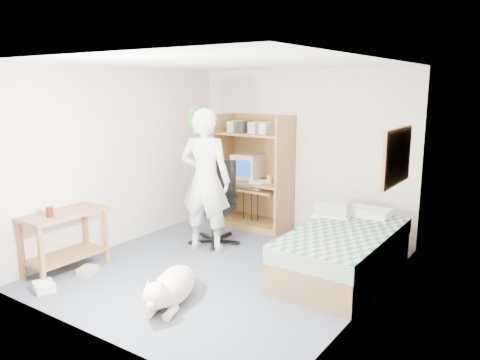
% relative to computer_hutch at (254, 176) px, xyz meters
% --- Properties ---
extents(floor, '(4.00, 4.00, 0.00)m').
position_rel_computer_hutch_xyz_m(floor, '(0.70, -1.74, -0.82)').
color(floor, '#434C5C').
rests_on(floor, ground).
extents(wall_back, '(3.60, 0.02, 2.50)m').
position_rel_computer_hutch_xyz_m(wall_back, '(0.70, 0.26, 0.43)').
color(wall_back, beige).
rests_on(wall_back, floor).
extents(wall_right, '(0.02, 4.00, 2.50)m').
position_rel_computer_hutch_xyz_m(wall_right, '(2.50, -1.74, 0.43)').
color(wall_right, beige).
rests_on(wall_right, floor).
extents(wall_left, '(0.02, 4.00, 2.50)m').
position_rel_computer_hutch_xyz_m(wall_left, '(-1.10, -1.74, 0.43)').
color(wall_left, beige).
rests_on(wall_left, floor).
extents(ceiling, '(3.60, 4.00, 0.02)m').
position_rel_computer_hutch_xyz_m(ceiling, '(0.70, -1.74, 1.68)').
color(ceiling, white).
rests_on(ceiling, wall_back).
extents(computer_hutch, '(1.20, 0.63, 1.80)m').
position_rel_computer_hutch_xyz_m(computer_hutch, '(0.00, 0.00, 0.00)').
color(computer_hutch, olive).
rests_on(computer_hutch, floor).
extents(bed, '(1.02, 2.02, 0.66)m').
position_rel_computer_hutch_xyz_m(bed, '(2.00, -1.12, -0.53)').
color(bed, brown).
rests_on(bed, floor).
extents(side_desk, '(0.50, 1.00, 0.75)m').
position_rel_computer_hutch_xyz_m(side_desk, '(-0.85, -2.94, -0.33)').
color(side_desk, brown).
rests_on(side_desk, floor).
extents(corkboard, '(0.04, 0.94, 0.66)m').
position_rel_computer_hutch_xyz_m(corkboard, '(2.47, -0.84, 0.63)').
color(corkboard, olive).
rests_on(corkboard, wall_right).
extents(office_chair, '(0.66, 0.67, 1.18)m').
position_rel_computer_hutch_xyz_m(office_chair, '(-0.01, -1.01, -0.40)').
color(office_chair, black).
rests_on(office_chair, floor).
extents(person, '(0.81, 0.64, 1.96)m').
position_rel_computer_hutch_xyz_m(person, '(0.05, -1.32, 0.16)').
color(person, silver).
rests_on(person, floor).
extents(parrot, '(0.14, 0.25, 0.40)m').
position_rel_computer_hutch_xyz_m(parrot, '(-0.14, -1.31, 0.97)').
color(parrot, '#128017').
rests_on(parrot, person).
extents(dog, '(0.62, 1.12, 0.44)m').
position_rel_computer_hutch_xyz_m(dog, '(0.82, -2.87, -0.63)').
color(dog, beige).
rests_on(dog, floor).
extents(printer_cart, '(0.54, 0.46, 0.57)m').
position_rel_computer_hutch_xyz_m(printer_cart, '(1.60, -0.56, -0.44)').
color(printer_cart, white).
rests_on(printer_cart, floor).
extents(printer, '(0.47, 0.39, 0.18)m').
position_rel_computer_hutch_xyz_m(printer, '(1.60, -0.56, -0.16)').
color(printer, '#A9A9A4').
rests_on(printer, printer_cart).
extents(crt_monitor, '(0.46, 0.48, 0.39)m').
position_rel_computer_hutch_xyz_m(crt_monitor, '(-0.14, 0.01, 0.15)').
color(crt_monitor, beige).
rests_on(crt_monitor, computer_hutch).
extents(keyboard, '(0.45, 0.17, 0.03)m').
position_rel_computer_hutch_xyz_m(keyboard, '(0.00, -0.16, -0.15)').
color(keyboard, beige).
rests_on(keyboard, computer_hutch).
extents(pencil_cup, '(0.08, 0.08, 0.12)m').
position_rel_computer_hutch_xyz_m(pencil_cup, '(0.33, -0.09, -0.00)').
color(pencil_cup, gold).
rests_on(pencil_cup, computer_hutch).
extents(drink_glass, '(0.08, 0.08, 0.12)m').
position_rel_computer_hutch_xyz_m(drink_glass, '(-0.80, -3.15, -0.01)').
color(drink_glass, '#3D1409').
rests_on(drink_glass, side_desk).
extents(floor_box_a, '(0.30, 0.27, 0.10)m').
position_rel_computer_hutch_xyz_m(floor_box_a, '(-0.57, -3.44, -0.77)').
color(floor_box_a, white).
rests_on(floor_box_a, floor).
extents(floor_box_b, '(0.25, 0.27, 0.08)m').
position_rel_computer_hutch_xyz_m(floor_box_b, '(-0.58, -2.84, -0.78)').
color(floor_box_b, '#A6A7A2').
rests_on(floor_box_b, floor).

